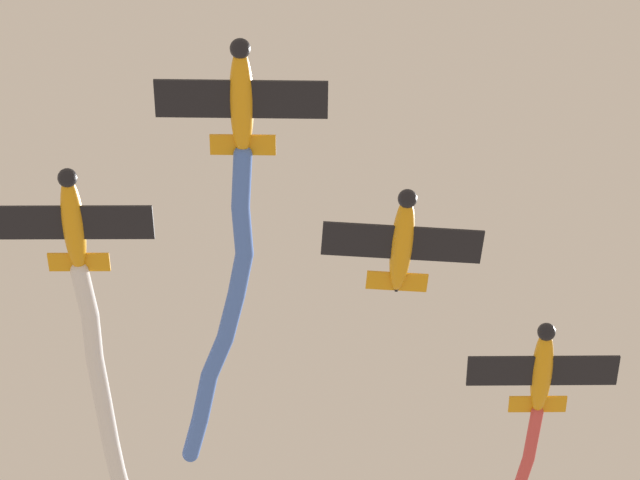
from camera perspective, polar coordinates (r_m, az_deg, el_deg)
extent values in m
ellipsoid|color=orange|center=(54.87, -3.79, 6.67)|extent=(5.52, 2.84, 1.12)
sphere|color=black|center=(53.80, -3.86, 9.17)|extent=(1.21, 1.21, 0.95)
ellipsoid|color=#232833|center=(54.96, -3.78, 7.50)|extent=(1.53, 1.15, 0.60)
cube|color=black|center=(54.66, -3.81, 6.77)|extent=(4.36, 8.11, 0.15)
cube|color=orange|center=(55.98, -3.73, 4.59)|extent=(2.00, 3.27, 0.12)
cube|color=black|center=(56.45, -3.70, 4.96)|extent=(1.22, 0.55, 1.54)
cylinder|color=#4C75DB|center=(56.53, -3.79, 2.84)|extent=(2.93, 1.85, 1.31)
cylinder|color=#4C75DB|center=(57.57, -3.74, 0.45)|extent=(2.75, 1.55, 1.18)
cylinder|color=#4C75DB|center=(58.83, -3.84, -1.65)|extent=(2.63, 2.02, 0.97)
cylinder|color=#4C75DB|center=(60.32, -4.31, -3.68)|extent=(2.85, 2.25, 1.01)
cylinder|color=#4C75DB|center=(61.64, -4.96, -5.62)|extent=(2.51, 2.22, 1.36)
cylinder|color=#4C75DB|center=(62.87, -5.56, -7.54)|extent=(2.87, 2.13, 1.43)
cylinder|color=#4C75DB|center=(64.49, -6.01, -9.37)|extent=(2.80, 2.22, 1.09)
sphere|color=#4C75DB|center=(56.05, -3.73, 4.12)|extent=(0.90, 0.90, 0.90)
sphere|color=#4C75DB|center=(57.04, -3.84, 1.59)|extent=(0.90, 0.90, 0.90)
sphere|color=#4C75DB|center=(58.12, -3.65, -0.67)|extent=(0.90, 0.90, 0.90)
sphere|color=#4C75DB|center=(59.56, -4.03, -2.61)|extent=(0.90, 0.90, 0.90)
sphere|color=#4C75DB|center=(61.10, -4.57, -4.72)|extent=(0.90, 0.90, 0.90)
sphere|color=#4C75DB|center=(62.21, -5.34, -6.50)|extent=(0.90, 0.90, 0.90)
sphere|color=#4C75DB|center=(63.54, -5.78, -8.55)|extent=(0.90, 0.90, 0.90)
sphere|color=#4C75DB|center=(65.44, -6.24, -10.17)|extent=(0.90, 0.90, 0.90)
ellipsoid|color=orange|center=(58.66, 3.95, -0.20)|extent=(5.47, 3.11, 1.12)
sphere|color=black|center=(57.32, 4.23, 1.99)|extent=(1.24, 1.24, 0.95)
ellipsoid|color=#232833|center=(58.66, 4.00, 0.58)|extent=(1.55, 1.21, 0.60)
cube|color=black|center=(58.43, 3.98, -0.13)|extent=(4.75, 8.05, 0.15)
cube|color=orange|center=(59.98, 3.72, -2.00)|extent=(2.15, 3.26, 0.12)
cube|color=black|center=(60.40, 3.70, -1.60)|extent=(1.20, 0.61, 1.54)
ellipsoid|color=orange|center=(59.51, -11.77, 0.75)|extent=(5.53, 2.78, 1.12)
sphere|color=black|center=(58.22, -12.05, 2.94)|extent=(1.20, 1.20, 0.95)
ellipsoid|color=#232833|center=(59.51, -11.77, 1.52)|extent=(1.53, 1.14, 0.60)
cube|color=black|center=(59.29, -11.81, 0.83)|extent=(4.26, 8.12, 0.15)
cube|color=orange|center=(60.79, -11.51, -1.04)|extent=(1.96, 3.27, 0.12)
cube|color=black|center=(61.21, -11.43, -0.66)|extent=(1.22, 0.53, 1.54)
cylinder|color=white|center=(61.64, -11.24, -2.53)|extent=(2.92, 1.55, 0.98)
cylinder|color=white|center=(63.09, -10.89, -4.57)|extent=(2.84, 1.70, 1.17)
cylinder|color=white|center=(64.38, -10.58, -6.64)|extent=(2.98, 1.49, 1.44)
cylinder|color=white|center=(65.69, -10.21, -8.61)|extent=(2.76, 1.52, 1.20)
cylinder|color=white|center=(67.15, -9.89, -10.17)|extent=(2.40, 1.47, 1.04)
sphere|color=white|center=(60.89, -11.49, -1.47)|extent=(0.93, 0.93, 0.93)
sphere|color=white|center=(62.42, -11.00, -3.56)|extent=(0.93, 0.93, 0.93)
sphere|color=white|center=(63.78, -10.78, -5.57)|extent=(0.93, 0.93, 0.93)
sphere|color=white|center=(65.00, -10.37, -7.69)|extent=(0.93, 0.93, 0.93)
sphere|color=white|center=(66.40, -10.04, -9.50)|extent=(0.93, 0.93, 0.93)
sphere|color=white|center=(67.90, -9.74, -10.83)|extent=(0.93, 0.93, 0.93)
ellipsoid|color=orange|center=(63.86, 10.61, -6.24)|extent=(5.54, 2.76, 1.12)
sphere|color=black|center=(62.30, 10.83, -4.36)|extent=(1.20, 1.20, 0.95)
ellipsoid|color=#232833|center=(63.77, 10.61, -5.53)|extent=(1.53, 1.13, 0.60)
cube|color=black|center=(63.63, 10.65, -6.19)|extent=(4.24, 8.12, 0.15)
cube|color=orange|center=(65.37, 10.41, -7.76)|extent=(1.95, 3.27, 0.12)
cube|color=black|center=(65.74, 10.34, -7.37)|extent=(1.23, 0.53, 1.54)
cylinder|color=#DB4C4C|center=(66.56, 10.20, -9.24)|extent=(3.32, 1.83, 0.72)
cylinder|color=#DB4C4C|center=(68.70, 9.75, -11.01)|extent=(2.93, 1.74, 1.21)
sphere|color=#DB4C4C|center=(65.53, 10.40, -8.15)|extent=(0.68, 0.68, 0.68)
sphere|color=#DB4C4C|center=(67.62, 10.00, -10.30)|extent=(0.68, 0.68, 0.68)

